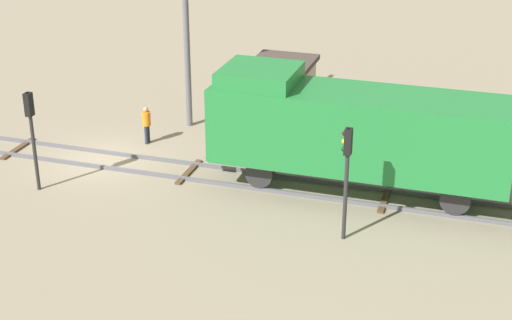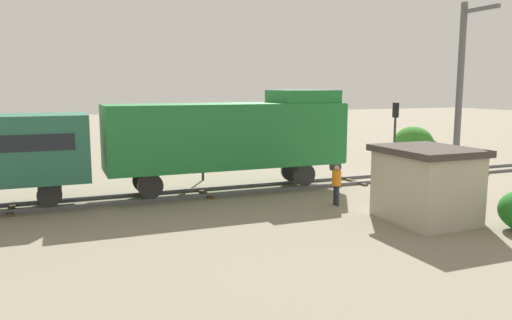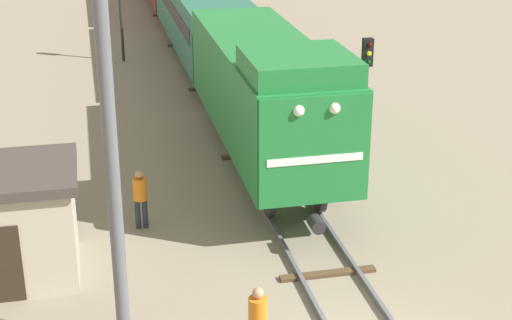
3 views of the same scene
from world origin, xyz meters
The scene contains 11 objects.
ground_plane centered at (0.00, 0.00, 0.00)m, with size 144.76×144.76×0.00m, color gray.
railway_track centered at (0.00, 0.00, 0.07)m, with size 2.40×96.51×0.16m.
locomotive centered at (0.00, 10.72, 2.77)m, with size 2.90×11.60×4.60m.
traffic_signal_near centered at (3.20, -0.99, 2.77)m, with size 0.32×0.34×3.97m.
traffic_signal_mid centered at (3.40, 11.14, 2.83)m, with size 0.32×0.34×4.07m.
worker_near_track centered at (-2.40, 1.07, 1.00)m, with size 0.38×0.38×1.70m.
worker_by_signal centered at (-4.20, 7.57, 1.00)m, with size 0.38×0.38×1.70m.
catenary_mast centered at (-5.06, 2.03, 4.47)m, with size 1.94×0.28×8.44m.
relay_hut centered at (-7.50, 5.78, 1.39)m, with size 3.50×2.90×2.74m.
bush_mid centered at (6.23, -4.92, 1.09)m, with size 2.99×2.45×2.18m, color #327826.
bush_far centered at (5.94, -5.63, 0.75)m, with size 2.05×1.68×1.49m, color #276326.
Camera 2 is at (-21.82, 18.30, 4.91)m, focal length 35.00 mm.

